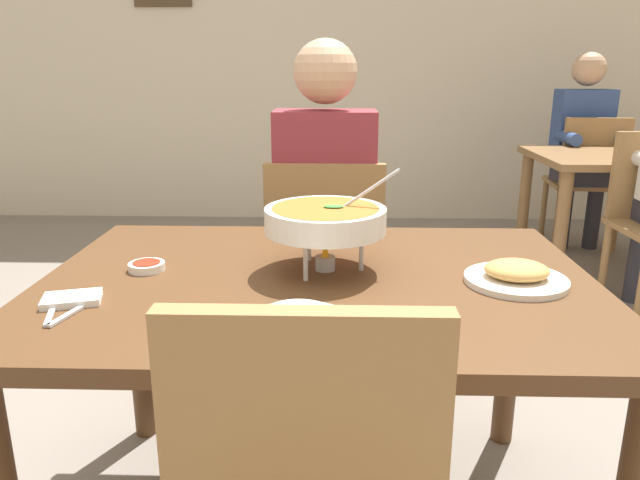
{
  "coord_description": "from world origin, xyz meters",
  "views": [
    {
      "loc": [
        0.05,
        -1.37,
        1.22
      ],
      "look_at": [
        0.0,
        0.15,
        0.77
      ],
      "focal_mm": 33.5,
      "sensor_mm": 36.0,
      "label": 1
    }
  ],
  "objects_px": {
    "curry_bowl": "(325,220)",
    "chair_bg_left": "(588,175)",
    "diner_main": "(325,199)",
    "patron_bg_left": "(583,139)",
    "appetizer_plate": "(516,275)",
    "sauce_dish": "(147,266)",
    "rice_plate": "(298,321)",
    "dining_table_main": "(318,314)",
    "dining_table_far": "(621,176)",
    "chair_diner_main": "(325,262)"
  },
  "relations": [
    {
      "from": "curry_bowl",
      "to": "chair_bg_left",
      "type": "height_order",
      "value": "curry_bowl"
    },
    {
      "from": "diner_main",
      "to": "patron_bg_left",
      "type": "bearing_deg",
      "value": 49.03
    },
    {
      "from": "appetizer_plate",
      "to": "sauce_dish",
      "type": "xyz_separation_m",
      "value": [
        -0.9,
        0.07,
        -0.01
      ]
    },
    {
      "from": "curry_bowl",
      "to": "patron_bg_left",
      "type": "xyz_separation_m",
      "value": [
        1.69,
        2.7,
        -0.11
      ]
    },
    {
      "from": "curry_bowl",
      "to": "sauce_dish",
      "type": "distance_m",
      "value": 0.46
    },
    {
      "from": "chair_bg_left",
      "to": "rice_plate",
      "type": "bearing_deg",
      "value": -120.51
    },
    {
      "from": "dining_table_main",
      "to": "dining_table_far",
      "type": "distance_m",
      "value": 2.76
    },
    {
      "from": "rice_plate",
      "to": "appetizer_plate",
      "type": "height_order",
      "value": "same"
    },
    {
      "from": "chair_diner_main",
      "to": "curry_bowl",
      "type": "relative_size",
      "value": 2.71
    },
    {
      "from": "chair_bg_left",
      "to": "patron_bg_left",
      "type": "distance_m",
      "value": 0.25
    },
    {
      "from": "diner_main",
      "to": "sauce_dish",
      "type": "xyz_separation_m",
      "value": [
        -0.43,
        -0.75,
        -0.01
      ]
    },
    {
      "from": "dining_table_main",
      "to": "appetizer_plate",
      "type": "relative_size",
      "value": 5.57
    },
    {
      "from": "sauce_dish",
      "to": "rice_plate",
      "type": "bearing_deg",
      "value": -40.61
    },
    {
      "from": "appetizer_plate",
      "to": "dining_table_far",
      "type": "relative_size",
      "value": 0.24
    },
    {
      "from": "rice_plate",
      "to": "patron_bg_left",
      "type": "distance_m",
      "value": 3.52
    },
    {
      "from": "chair_diner_main",
      "to": "dining_table_far",
      "type": "distance_m",
      "value": 2.22
    },
    {
      "from": "dining_table_main",
      "to": "appetizer_plate",
      "type": "bearing_deg",
      "value": -3.61
    },
    {
      "from": "sauce_dish",
      "to": "dining_table_far",
      "type": "height_order",
      "value": "sauce_dish"
    },
    {
      "from": "dining_table_main",
      "to": "sauce_dish",
      "type": "distance_m",
      "value": 0.45
    },
    {
      "from": "chair_diner_main",
      "to": "diner_main",
      "type": "bearing_deg",
      "value": 90.0
    },
    {
      "from": "chair_diner_main",
      "to": "chair_bg_left",
      "type": "height_order",
      "value": "same"
    },
    {
      "from": "rice_plate",
      "to": "chair_bg_left",
      "type": "xyz_separation_m",
      "value": [
        1.77,
        3.0,
        -0.23
      ]
    },
    {
      "from": "chair_diner_main",
      "to": "curry_bowl",
      "type": "xyz_separation_m",
      "value": [
        0.02,
        -0.7,
        0.34
      ]
    },
    {
      "from": "appetizer_plate",
      "to": "sauce_dish",
      "type": "bearing_deg",
      "value": 175.85
    },
    {
      "from": "rice_plate",
      "to": "appetizer_plate",
      "type": "distance_m",
      "value": 0.57
    },
    {
      "from": "chair_bg_left",
      "to": "appetizer_plate",
      "type": "bearing_deg",
      "value": -115.06
    },
    {
      "from": "diner_main",
      "to": "rice_plate",
      "type": "height_order",
      "value": "diner_main"
    },
    {
      "from": "sauce_dish",
      "to": "appetizer_plate",
      "type": "bearing_deg",
      "value": -4.15
    },
    {
      "from": "diner_main",
      "to": "dining_table_far",
      "type": "height_order",
      "value": "diner_main"
    },
    {
      "from": "dining_table_main",
      "to": "dining_table_far",
      "type": "xyz_separation_m",
      "value": [
        1.71,
        2.16,
        -0.03
      ]
    },
    {
      "from": "rice_plate",
      "to": "dining_table_far",
      "type": "relative_size",
      "value": 0.24
    },
    {
      "from": "chair_bg_left",
      "to": "curry_bowl",
      "type": "bearing_deg",
      "value": -123.17
    },
    {
      "from": "rice_plate",
      "to": "sauce_dish",
      "type": "relative_size",
      "value": 2.67
    },
    {
      "from": "rice_plate",
      "to": "sauce_dish",
      "type": "xyz_separation_m",
      "value": [
        -0.4,
        0.35,
        -0.01
      ]
    },
    {
      "from": "diner_main",
      "to": "appetizer_plate",
      "type": "distance_m",
      "value": 0.94
    },
    {
      "from": "diner_main",
      "to": "curry_bowl",
      "type": "bearing_deg",
      "value": -88.73
    },
    {
      "from": "dining_table_main",
      "to": "appetizer_plate",
      "type": "distance_m",
      "value": 0.48
    },
    {
      "from": "appetizer_plate",
      "to": "curry_bowl",
      "type": "bearing_deg",
      "value": 169.63
    },
    {
      "from": "diner_main",
      "to": "rice_plate",
      "type": "relative_size",
      "value": 5.46
    },
    {
      "from": "chair_bg_left",
      "to": "dining_table_far",
      "type": "bearing_deg",
      "value": -92.95
    },
    {
      "from": "dining_table_far",
      "to": "chair_bg_left",
      "type": "height_order",
      "value": "chair_bg_left"
    },
    {
      "from": "chair_bg_left",
      "to": "patron_bg_left",
      "type": "xyz_separation_m",
      "value": [
        -0.04,
        0.06,
        0.24
      ]
    },
    {
      "from": "patron_bg_left",
      "to": "chair_bg_left",
      "type": "bearing_deg",
      "value": -60.43
    },
    {
      "from": "curry_bowl",
      "to": "chair_bg_left",
      "type": "xyz_separation_m",
      "value": [
        1.72,
        2.64,
        -0.34
      ]
    },
    {
      "from": "chair_diner_main",
      "to": "curry_bowl",
      "type": "bearing_deg",
      "value": -88.67
    },
    {
      "from": "sauce_dish",
      "to": "chair_bg_left",
      "type": "relative_size",
      "value": 0.1
    },
    {
      "from": "patron_bg_left",
      "to": "sauce_dish",
      "type": "bearing_deg",
      "value": -128.19
    },
    {
      "from": "chair_diner_main",
      "to": "diner_main",
      "type": "distance_m",
      "value": 0.24
    },
    {
      "from": "curry_bowl",
      "to": "appetizer_plate",
      "type": "xyz_separation_m",
      "value": [
        0.45,
        -0.08,
        -0.11
      ]
    },
    {
      "from": "chair_diner_main",
      "to": "rice_plate",
      "type": "bearing_deg",
      "value": -91.51
    }
  ]
}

